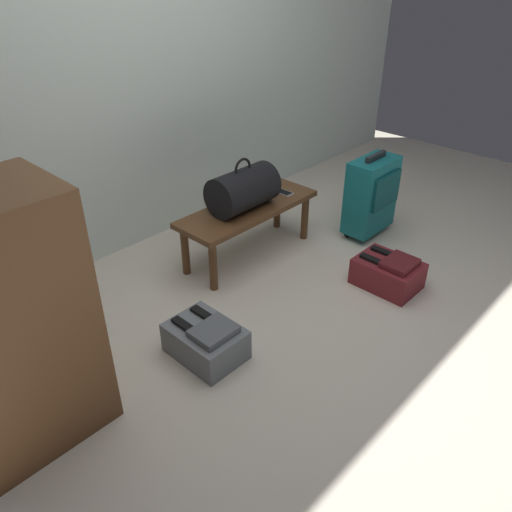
% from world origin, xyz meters
% --- Properties ---
extents(ground_plane, '(6.60, 6.60, 0.00)m').
position_xyz_m(ground_plane, '(0.00, 0.00, 0.00)').
color(ground_plane, beige).
extents(back_wall, '(6.00, 0.10, 2.80)m').
position_xyz_m(back_wall, '(0.00, 1.60, 1.40)').
color(back_wall, silver).
rests_on(back_wall, ground).
extents(bench, '(1.00, 0.36, 0.37)m').
position_xyz_m(bench, '(0.29, 0.86, 0.31)').
color(bench, brown).
rests_on(bench, ground).
extents(duffel_bag_black, '(0.44, 0.26, 0.34)m').
position_xyz_m(duffel_bag_black, '(0.25, 0.86, 0.50)').
color(duffel_bag_black, black).
rests_on(duffel_bag_black, bench).
extents(cell_phone, '(0.07, 0.14, 0.01)m').
position_xyz_m(cell_phone, '(0.60, 0.83, 0.37)').
color(cell_phone, silver).
rests_on(cell_phone, bench).
extents(suitcase_upright_teal, '(0.39, 0.23, 0.61)m').
position_xyz_m(suitcase_upright_teal, '(1.10, 0.43, 0.31)').
color(suitcase_upright_teal, '#14666B').
rests_on(suitcase_upright_teal, ground).
extents(backpack_grey, '(0.28, 0.38, 0.21)m').
position_xyz_m(backpack_grey, '(-0.57, 0.32, 0.09)').
color(backpack_grey, slate).
rests_on(backpack_grey, ground).
extents(backpack_maroon, '(0.28, 0.38, 0.21)m').
position_xyz_m(backpack_maroon, '(0.61, -0.02, 0.09)').
color(backpack_maroon, maroon).
rests_on(backpack_maroon, ground).
extents(side_cabinet, '(0.56, 0.44, 1.10)m').
position_xyz_m(side_cabinet, '(-1.37, 0.53, 0.55)').
color(side_cabinet, brown).
rests_on(side_cabinet, ground).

